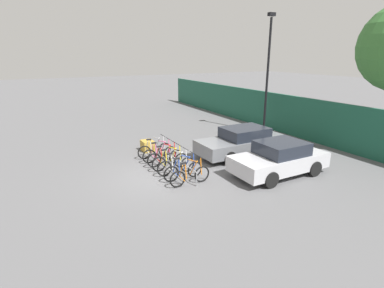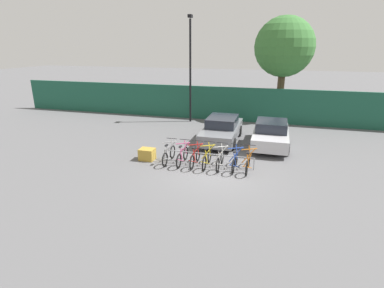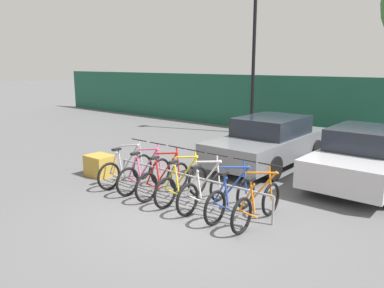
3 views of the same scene
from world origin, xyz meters
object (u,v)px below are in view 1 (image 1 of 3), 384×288
Objects in this scene: car_silver at (279,158)px; cargo_crate at (147,146)px; bicycle_red at (165,157)px; bicycle_yellow at (170,161)px; lamp_post at (268,70)px; bicycle_orange at (190,175)px; bicycle_white at (176,165)px; bike_rack at (173,158)px; bicycle_blue at (183,171)px; bicycle_silver at (155,150)px; bicycle_pink at (160,154)px; car_grey at (243,142)px.

cargo_crate is at bearing -146.59° from car_silver.
bicycle_red is 0.42× the size of car_silver.
bicycle_yellow is 0.24× the size of lamp_post.
bicycle_white is at bearing -178.48° from bicycle_orange.
bicycle_red is 1.14m from bicycle_white.
bike_rack is at bearing 176.84° from bicycle_orange.
bicycle_yellow and bicycle_white have the same top height.
bicycle_yellow is 1.00× the size of bicycle_blue.
bicycle_blue is 0.57m from bicycle_orange.
bicycle_silver is at bearing -177.32° from bicycle_white.
bicycle_silver is at bearing 178.61° from bicycle_yellow.
bicycle_pink is at bearing -177.32° from bicycle_white.
bicycle_yellow is (-0.00, -0.15, -0.11)m from bike_rack.
bicycle_white is 0.66m from bicycle_blue.
car_grey reaches higher than bicycle_yellow.
bicycle_red is 1.00× the size of bicycle_blue.
bicycle_blue is at bearing -0.63° from cargo_crate.
lamp_post reaches higher than bicycle_orange.
car_grey is at bearing 89.36° from bicycle_yellow.
bicycle_silver and bicycle_red have the same top height.
bike_rack is at bearing 10.47° from bicycle_pink.
car_silver is (3.80, 3.72, 0.31)m from bicycle_pink.
bicycle_white is at bearing -65.32° from lamp_post.
car_silver is (2.64, 3.58, 0.20)m from bike_rack.
car_silver is at bearing 63.85° from bicycle_white.
car_silver is 0.57× the size of lamp_post.
car_silver reaches higher than bicycle_silver.
bicycle_orange is (0.57, 0.00, 0.00)m from bicycle_blue.
bicycle_blue is (0.66, 0.00, 0.00)m from bicycle_white.
bicycle_silver is at bearing -176.33° from bicycle_red.
bicycle_orange is at bearing -0.56° from cargo_crate.
bicycle_white is at bearing 3.17° from bicycle_pink.
car_grey is (-1.30, 3.94, 0.32)m from bicycle_blue.
bicycle_yellow is (1.81, 0.00, 0.00)m from bicycle_silver.
bicycle_pink is 5.33m from car_silver.
car_grey is (0.50, 3.94, 0.32)m from bicycle_red.
car_silver is at bearing -4.60° from car_grey.
bicycle_orange is at bearing 2.68° from bicycle_white.
cargo_crate is (-2.93, -0.10, -0.22)m from bike_rack.
car_grey is at bearing -53.18° from lamp_post.
cargo_crate is at bearing -178.88° from bicycle_blue.
bicycle_yellow is 1.82m from bicycle_orange.
bicycle_white is at bearing -118.83° from car_silver.
bicycle_silver and bicycle_blue have the same top height.
bike_rack is 2.44× the size of bicycle_orange.
bicycle_blue is (1.25, 0.00, 0.00)m from bicycle_yellow.
bicycle_silver is 1.00× the size of bicycle_pink.
car_grey is at bearing 86.45° from bicycle_red.
bike_rack is 3.80m from car_grey.
bicycle_silver is at bearing -175.32° from bike_rack.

